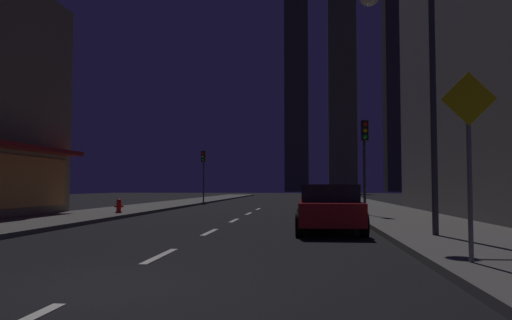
# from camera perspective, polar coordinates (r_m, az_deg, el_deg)

# --- Properties ---
(ground_plane) EXTENTS (78.00, 136.00, 0.10)m
(ground_plane) POSITION_cam_1_polar(r_m,az_deg,el_deg) (38.76, 1.37, -5.15)
(ground_plane) COLOR black
(sidewalk_right) EXTENTS (4.00, 76.00, 0.15)m
(sidewalk_right) POSITION_cam_1_polar(r_m,az_deg,el_deg) (38.87, 11.76, -4.90)
(sidewalk_right) COLOR #605E59
(sidewalk_right) RESTS_ON ground
(sidewalk_left) EXTENTS (4.00, 76.00, 0.15)m
(sidewalk_left) POSITION_cam_1_polar(r_m,az_deg,el_deg) (39.90, -8.74, -4.88)
(sidewalk_left) COLOR #605E59
(sidewalk_left) RESTS_ON ground
(lane_marking_center) EXTENTS (0.16, 28.20, 0.01)m
(lane_marking_center) POSITION_cam_1_polar(r_m,az_deg,el_deg) (17.92, -3.69, -7.46)
(lane_marking_center) COLOR silver
(lane_marking_center) RESTS_ON ground
(skyscraper_distant_tall) EXTENTS (6.07, 5.58, 65.87)m
(skyscraper_distant_tall) POSITION_cam_1_polar(r_m,az_deg,el_deg) (133.09, 4.61, 10.70)
(skyscraper_distant_tall) COLOR #4A4637
(skyscraper_distant_tall) RESTS_ON ground
(skyscraper_distant_mid) EXTENTS (8.35, 5.32, 66.84)m
(skyscraper_distant_mid) POSITION_cam_1_polar(r_m,az_deg,el_deg) (154.86, 9.75, 8.96)
(skyscraper_distant_mid) COLOR brown
(skyscraper_distant_mid) RESTS_ON ground
(skyscraper_distant_short) EXTENTS (7.13, 7.08, 62.67)m
(skyscraper_distant_short) POSITION_cam_1_polar(r_m,az_deg,el_deg) (139.13, 15.84, 9.52)
(skyscraper_distant_short) COLOR #494637
(skyscraper_distant_short) RESTS_ON ground
(car_parked_near) EXTENTS (1.98, 4.24, 1.45)m
(car_parked_near) POSITION_cam_1_polar(r_m,az_deg,el_deg) (15.33, 8.32, -5.43)
(car_parked_near) COLOR #B21919
(car_parked_near) RESTS_ON ground
(car_parked_far) EXTENTS (1.98, 4.24, 1.45)m
(car_parked_far) POSITION_cam_1_polar(r_m,az_deg,el_deg) (32.16, 6.93, -4.16)
(car_parked_far) COLOR #1E722D
(car_parked_far) RESTS_ON ground
(fire_hydrant_far_left) EXTENTS (0.42, 0.30, 0.65)m
(fire_hydrant_far_left) POSITION_cam_1_polar(r_m,az_deg,el_deg) (24.60, -15.36, -5.10)
(fire_hydrant_far_left) COLOR red
(fire_hydrant_far_left) RESTS_ON sidewalk_left
(traffic_light_near_right) EXTENTS (0.32, 0.48, 4.20)m
(traffic_light_near_right) POSITION_cam_1_polar(r_m,az_deg,el_deg) (22.63, 12.25, 1.61)
(traffic_light_near_right) COLOR #2D2D2D
(traffic_light_near_right) RESTS_ON sidewalk_right
(traffic_light_far_left) EXTENTS (0.32, 0.48, 4.20)m
(traffic_light_far_left) POSITION_cam_1_polar(r_m,az_deg,el_deg) (41.51, -6.02, -0.52)
(traffic_light_far_left) COLOR #2D2D2D
(traffic_light_far_left) RESTS_ON sidewalk_left
(street_lamp_right) EXTENTS (1.96, 0.56, 6.58)m
(street_lamp_right) POSITION_cam_1_polar(r_m,az_deg,el_deg) (13.97, 16.07, 12.34)
(street_lamp_right) COLOR #38383D
(street_lamp_right) RESTS_ON sidewalk_right
(pedestrian_crossing_sign) EXTENTS (0.91, 0.08, 3.15)m
(pedestrian_crossing_sign) POSITION_cam_1_polar(r_m,az_deg,el_deg) (9.02, 23.10, 1.18)
(pedestrian_crossing_sign) COLOR slate
(pedestrian_crossing_sign) RESTS_ON sidewalk_right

